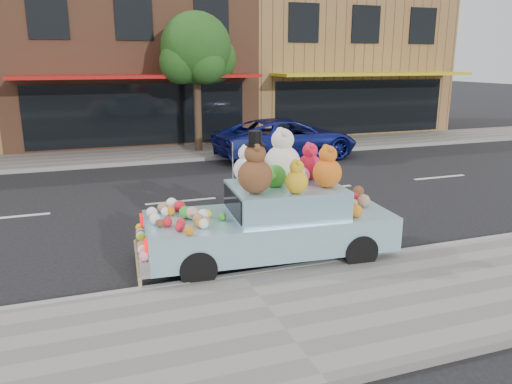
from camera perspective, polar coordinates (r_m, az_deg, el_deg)
name	(u,v)px	position (r m, az deg, el deg)	size (l,w,h in m)	color
ground	(181,201)	(12.82, -8.56, -1.07)	(120.00, 120.00, 0.00)	black
near_sidewalk	(276,321)	(6.97, 2.31, -14.52)	(60.00, 3.00, 0.12)	gray
far_sidewalk	(147,155)	(19.08, -12.40, 4.16)	(60.00, 3.00, 0.12)	gray
near_kerb	(242,277)	(8.23, -1.63, -9.67)	(60.00, 0.12, 0.13)	gray
far_kerb	(152,162)	(17.62, -11.76, 3.35)	(60.00, 0.12, 0.13)	gray
storefront_mid	(126,56)	(24.21, -14.65, 14.76)	(10.00, 9.80, 7.30)	brown
storefront_right	(323,57)	(27.06, 7.69, 15.05)	(10.00, 9.80, 7.30)	olive
street_tree	(196,54)	(19.17, -6.82, 15.38)	(3.00, 2.70, 5.22)	#38281C
car_blue	(287,139)	(18.13, 3.52, 6.10)	(2.43, 5.27, 1.47)	navy
art_car	(272,215)	(8.83, 1.78, -2.60)	(4.60, 2.06, 2.38)	black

